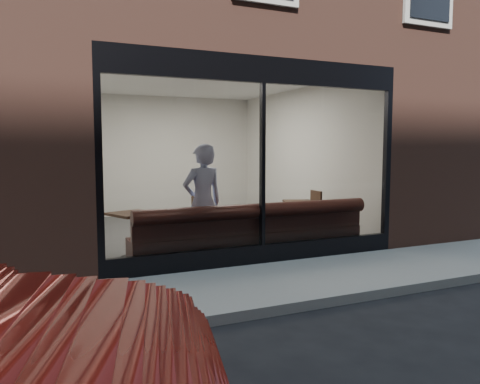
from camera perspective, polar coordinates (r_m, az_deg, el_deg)
name	(u,v)px	position (r m, az deg, el deg)	size (l,w,h in m)	color
ground	(340,302)	(5.79, 12.09, -13.01)	(120.00, 120.00, 0.00)	black
sidewalk_near	(296,280)	(6.58, 6.87, -10.60)	(40.00, 2.00, 0.01)	gray
kerb_near	(343,299)	(5.73, 12.40, -12.57)	(40.00, 0.10, 0.12)	gray
host_building_pier_left	(9,157)	(12.44, -26.31, 3.85)	(2.50, 12.00, 3.20)	brown
host_building_pier_right	(285,155)	(14.27, 5.46, 4.51)	(2.50, 12.00, 3.20)	brown
host_building_backfill	(140,154)	(15.77, -12.09, 4.50)	(5.00, 6.00, 3.20)	brown
cafe_floor	(200,232)	(10.13, -4.84, -4.83)	(6.00, 6.00, 0.00)	#2D2D30
cafe_ceiling	(199,82)	(10.07, -4.99, 13.23)	(6.00, 6.00, 0.00)	white
cafe_wall_back	(164,156)	(12.84, -9.30, 4.37)	(5.00, 5.00, 0.00)	silver
cafe_wall_left	(76,159)	(9.46, -19.35, 3.79)	(6.00, 6.00, 0.00)	silver
cafe_wall_right	(301,157)	(11.04, 7.42, 4.24)	(6.00, 6.00, 0.00)	silver
storefront_kick	(262,254)	(7.44, 2.70, -7.55)	(5.00, 0.10, 0.30)	black
storefront_header	(263,70)	(7.34, 2.80, 14.67)	(5.00, 0.10, 0.40)	black
storefront_mullion	(262,165)	(7.25, 2.75, 3.29)	(0.06, 0.10, 2.50)	black
storefront_glass	(263,165)	(7.23, 2.86, 3.28)	(4.80, 4.80, 0.00)	white
banquette	(251,244)	(7.77, 1.37, -6.41)	(4.00, 0.55, 0.45)	#3C1616
person	(203,203)	(7.53, -4.57, -1.30)	(0.69, 0.45, 1.88)	#AAB4E3
cafe_table_left	(133,214)	(7.86, -12.90, -2.61)	(0.67, 0.67, 0.04)	black
cafe_table_right	(298,202)	(9.44, 7.13, -1.18)	(0.56, 0.56, 0.04)	black
cafe_chair_left	(186,231)	(8.97, -6.65, -4.76)	(0.41, 0.41, 0.04)	black
cafe_chair_right	(307,226)	(9.62, 8.22, -4.09)	(0.42, 0.42, 0.04)	black
wall_poster	(81,169)	(8.91, -18.77, 2.66)	(0.02, 0.59, 0.79)	white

